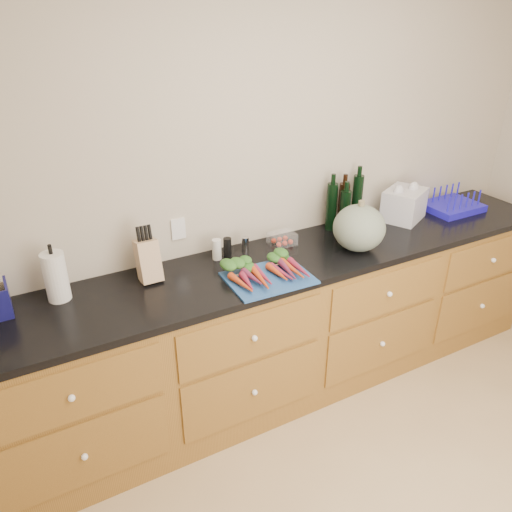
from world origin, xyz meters
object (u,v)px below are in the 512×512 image
paper_towel (56,277)px  knife_block (148,260)px  squash (359,228)px  tomato_box (282,239)px  cutting_board (269,278)px  carrots (264,269)px  dish_rack (452,205)px

paper_towel → knife_block: 0.45m
squash → tomato_box: (-0.36, 0.27, -0.10)m
cutting_board → carrots: bearing=90.0°
cutting_board → dish_rack: (1.62, 0.24, 0.03)m
knife_block → tomato_box: bearing=2.1°
paper_towel → cutting_board: bearing=-17.7°
knife_block → dish_rack: 2.17m
carrots → knife_block: size_ratio=1.82×
paper_towel → carrots: bearing=-15.3°
cutting_board → paper_towel: size_ratio=1.76×
cutting_board → tomato_box: (0.28, 0.33, 0.03)m
carrots → dish_rack: dish_rack is taller
squash → paper_towel: (-1.64, 0.26, -0.01)m
cutting_board → knife_block: knife_block is taller
cutting_board → tomato_box: bearing=49.4°
cutting_board → squash: squash is taller
tomato_box → dish_rack: size_ratio=0.40×
paper_towel → tomato_box: paper_towel is taller
paper_towel → dish_rack: (2.62, -0.08, -0.09)m
carrots → cutting_board: bearing=-90.0°
cutting_board → squash: size_ratio=1.44×
tomato_box → knife_block: bearing=-177.9°
dish_rack → tomato_box: bearing=176.1°
paper_towel → dish_rack: 2.62m
squash → knife_block: 1.21m
carrots → squash: (0.64, 0.01, 0.10)m
paper_towel → tomato_box: 1.29m
tomato_box → dish_rack: dish_rack is taller
paper_towel → dish_rack: bearing=-1.7°
paper_towel → knife_block: (0.45, -0.02, -0.01)m
paper_towel → squash: bearing=-9.0°
paper_towel → tomato_box: (1.28, 0.01, -0.09)m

